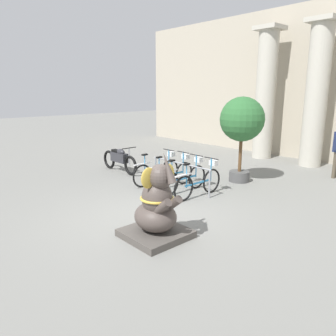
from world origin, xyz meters
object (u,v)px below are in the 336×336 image
at_px(bicycle_2, 185,178).
at_px(motorcycle, 119,159).
at_px(potted_tree, 242,122).
at_px(bicycle_3, 199,182).
at_px(bicycle_1, 172,174).
at_px(elephant_statue, 157,209).
at_px(bicycle_0, 157,171).

relative_size(bicycle_2, motorcycle, 0.89).
bearing_deg(motorcycle, potted_tree, 30.70).
bearing_deg(bicycle_3, bicycle_1, 177.43).
bearing_deg(elephant_statue, potted_tree, 106.90).
bearing_deg(bicycle_2, bicycle_0, -178.57).
bearing_deg(motorcycle, bicycle_2, 0.96).
xyz_separation_m(bicycle_2, potted_tree, (0.37, 2.02, 1.42)).
xyz_separation_m(bicycle_1, bicycle_2, (0.56, -0.04, 0.00)).
height_order(elephant_statue, motorcycle, elephant_statue).
distance_m(bicycle_0, bicycle_1, 0.57).
relative_size(motorcycle, potted_tree, 0.76).
xyz_separation_m(bicycle_0, potted_tree, (1.49, 2.05, 1.42)).
bearing_deg(bicycle_1, bicycle_3, -2.57).
distance_m(bicycle_1, bicycle_3, 1.13).
xyz_separation_m(bicycle_0, bicycle_3, (1.69, 0.01, 0.00)).
xyz_separation_m(bicycle_2, elephant_statue, (1.72, -2.44, 0.18)).
height_order(bicycle_3, motorcycle, bicycle_3).
distance_m(bicycle_1, bicycle_2, 0.56).
bearing_deg(potted_tree, bicycle_1, -115.08).
bearing_deg(bicycle_2, motorcycle, -179.04).
bearing_deg(elephant_statue, bicycle_2, 125.22).
relative_size(bicycle_1, potted_tree, 0.68).
bearing_deg(bicycle_1, bicycle_2, -3.74).
relative_size(elephant_statue, motorcycle, 0.88).
height_order(motorcycle, potted_tree, potted_tree).
bearing_deg(bicycle_0, potted_tree, 53.94).
bearing_deg(bicycle_0, bicycle_1, 6.57).
relative_size(bicycle_1, elephant_statue, 1.02).
distance_m(elephant_statue, potted_tree, 4.82).
xyz_separation_m(bicycle_0, bicycle_2, (1.13, 0.03, 0.00)).
bearing_deg(bicycle_1, bicycle_0, -173.43).
relative_size(bicycle_0, elephant_statue, 1.02).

